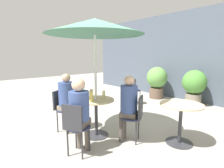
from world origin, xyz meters
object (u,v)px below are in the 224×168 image
(bistro_chair_5, at_px, (133,88))
(beer_glass_0, at_px, (91,96))
(seated_person_0, at_px, (67,97))
(seated_person_2, at_px, (128,102))
(umbrella, at_px, (95,27))
(seated_person_1, at_px, (80,109))
(bistro_chair_0, at_px, (62,106))
(beer_glass_1, at_px, (104,95))
(beer_glass_2, at_px, (91,94))
(cafe_table_near, at_px, (96,110))
(bistro_chair_1, at_px, (75,125))
(cafe_table_far, at_px, (181,115))
(bistro_chair_2, at_px, (136,114))
(potted_plant_0, at_px, (157,80))
(potted_plant_1, at_px, (194,85))

(bistro_chair_5, height_order, beer_glass_0, beer_glass_0)
(bistro_chair_5, relative_size, seated_person_0, 0.71)
(seated_person_2, distance_m, umbrella, 1.45)
(seated_person_1, relative_size, umbrella, 0.55)
(bistro_chair_0, xyz_separation_m, seated_person_0, (0.12, 0.07, 0.19))
(beer_glass_1, bearing_deg, beer_glass_2, -144.16)
(cafe_table_near, xyz_separation_m, beer_glass_2, (-0.16, 0.01, 0.30))
(bistro_chair_5, relative_size, seated_person_2, 0.70)
(bistro_chair_1, xyz_separation_m, beer_glass_1, (-0.34, 0.81, 0.28))
(beer_glass_0, bearing_deg, seated_person_0, -164.81)
(cafe_table_far, distance_m, bistro_chair_1, 1.78)
(bistro_chair_1, relative_size, seated_person_0, 0.71)
(cafe_table_near, bearing_deg, beer_glass_1, 75.03)
(bistro_chair_0, xyz_separation_m, bistro_chair_5, (-0.35, 2.52, 0.00))
(cafe_table_far, distance_m, bistro_chair_5, 2.52)
(cafe_table_far, distance_m, umbrella, 2.15)
(cafe_table_far, height_order, bistro_chair_0, bistro_chair_0)
(seated_person_0, relative_size, beer_glass_0, 6.20)
(bistro_chair_2, distance_m, beer_glass_0, 0.85)
(cafe_table_far, xyz_separation_m, bistro_chair_0, (-1.86, -1.30, -0.00))
(seated_person_2, height_order, beer_glass_0, seated_person_2)
(umbrella, bearing_deg, potted_plant_0, 106.54)
(seated_person_0, height_order, seated_person_1, seated_person_1)
(bistro_chair_2, xyz_separation_m, seated_person_1, (-0.34, -0.92, 0.21))
(bistro_chair_1, bearing_deg, bistro_chair_2, -135.00)
(bistro_chair_1, xyz_separation_m, seated_person_2, (0.16, 0.97, 0.20))
(beer_glass_1, bearing_deg, cafe_table_near, -104.97)
(potted_plant_0, height_order, umbrella, umbrella)
(bistro_chair_1, bearing_deg, potted_plant_0, -101.25)
(bistro_chair_1, bearing_deg, seated_person_1, -90.00)
(cafe_table_far, distance_m, beer_glass_1, 1.42)
(bistro_chair_1, height_order, potted_plant_1, potted_plant_1)
(beer_glass_1, distance_m, potted_plant_1, 3.33)
(cafe_table_far, xyz_separation_m, potted_plant_0, (-2.22, 2.48, 0.13))
(beer_glass_2, bearing_deg, potted_plant_1, 82.60)
(bistro_chair_0, relative_size, umbrella, 0.39)
(seated_person_2, distance_m, beer_glass_0, 0.67)
(cafe_table_near, xyz_separation_m, cafe_table_far, (1.21, 0.92, 0.01))
(bistro_chair_2, bearing_deg, potted_plant_0, 178.66)
(bistro_chair_5, xyz_separation_m, seated_person_2, (1.54, -1.83, 0.20))
(bistro_chair_5, distance_m, beer_glass_0, 2.54)
(bistro_chair_1, distance_m, seated_person_2, 1.00)
(beer_glass_1, distance_m, umbrella, 1.25)
(cafe_table_near, distance_m, bistro_chair_5, 2.36)
(cafe_table_far, relative_size, beer_glass_1, 4.75)
(cafe_table_far, relative_size, bistro_chair_0, 0.86)
(cafe_table_near, distance_m, cafe_table_far, 1.52)
(cafe_table_near, height_order, seated_person_2, seated_person_2)
(bistro_chair_2, height_order, seated_person_2, seated_person_2)
(seated_person_1, xyz_separation_m, potted_plant_0, (-1.32, 3.94, -0.08))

